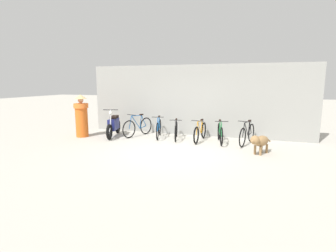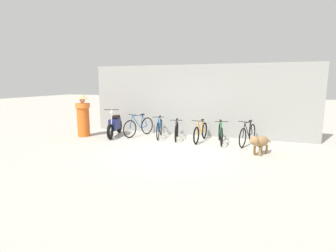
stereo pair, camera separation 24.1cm
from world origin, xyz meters
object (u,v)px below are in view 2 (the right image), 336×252
object	(u,v)px
bicycle_1	(159,128)
bicycle_3	(201,132)
motorcycle	(115,125)
stray_dog	(260,142)
bicycle_0	(139,127)
person_in_robes	(83,115)
bicycle_4	(221,134)
bicycle_5	(248,135)
bicycle_2	(177,131)

from	to	relation	value
bicycle_1	bicycle_3	bearing A→B (deg)	72.69
motorcycle	stray_dog	distance (m)	5.71
bicycle_3	motorcycle	world-z (taller)	motorcycle
bicycle_0	person_in_robes	distance (m)	2.30
bicycle_0	person_in_robes	xyz separation A→B (m)	(-2.08, -0.85, 0.48)
bicycle_4	motorcycle	distance (m)	4.28
motorcycle	bicycle_3	bearing A→B (deg)	79.12
bicycle_5	stray_dog	world-z (taller)	bicycle_5
bicycle_2	bicycle_5	size ratio (longest dim) A/B	0.93
bicycle_4	bicycle_2	bearing A→B (deg)	-105.16
bicycle_4	bicycle_3	bearing A→B (deg)	-107.76
bicycle_2	bicycle_3	world-z (taller)	bicycle_3
stray_dog	person_in_robes	distance (m)	6.83
stray_dog	bicycle_3	bearing A→B (deg)	-92.33
bicycle_1	stray_dog	world-z (taller)	bicycle_1
bicycle_3	bicycle_5	xyz separation A→B (m)	(1.69, -0.01, 0.03)
bicycle_1	bicycle_2	world-z (taller)	bicycle_1
bicycle_2	motorcycle	distance (m)	2.59
bicycle_4	person_in_robes	distance (m)	5.51
bicycle_5	bicycle_0	bearing A→B (deg)	-76.32
bicycle_0	stray_dog	bearing A→B (deg)	92.15
bicycle_1	bicycle_4	xyz separation A→B (m)	(2.45, -0.13, -0.02)
bicycle_1	bicycle_3	size ratio (longest dim) A/B	0.94
bicycle_4	motorcycle	bearing A→B (deg)	-99.87
bicycle_5	person_in_robes	distance (m)	6.44
bicycle_5	motorcycle	xyz separation A→B (m)	(-5.21, -0.30, 0.08)
bicycle_1	bicycle_3	xyz separation A→B (m)	(1.69, -0.07, -0.03)
bicycle_5	stray_dog	distance (m)	1.31
person_in_robes	bicycle_2	bearing A→B (deg)	-126.80
motorcycle	person_in_robes	distance (m)	1.33
stray_dog	person_in_robes	xyz separation A→B (m)	(-6.80, 0.46, 0.45)
bicycle_4	stray_dog	xyz separation A→B (m)	(1.36, -1.19, 0.06)
bicycle_1	motorcycle	xyz separation A→B (m)	(-1.82, -0.37, 0.08)
bicycle_0	bicycle_1	bearing A→B (deg)	108.25
motorcycle	stray_dog	world-z (taller)	motorcycle
bicycle_0	bicycle_4	world-z (taller)	bicycle_0
motorcycle	person_in_robes	world-z (taller)	person_in_robes
bicycle_4	person_in_robes	size ratio (longest dim) A/B	0.94
motorcycle	bicycle_1	bearing A→B (deg)	85.76
bicycle_2	stray_dog	size ratio (longest dim) A/B	1.45
stray_dog	bicycle_2	bearing A→B (deg)	-83.95
bicycle_0	bicycle_3	size ratio (longest dim) A/B	0.97
bicycle_0	stray_dog	xyz separation A→B (m)	(4.72, -1.31, 0.03)
bicycle_0	bicycle_2	world-z (taller)	bicycle_0
bicycle_3	person_in_robes	size ratio (longest dim) A/B	1.00
bicycle_5	person_in_robes	size ratio (longest dim) A/B	0.97
bicycle_1	bicycle_4	bearing A→B (deg)	71.98
bicycle_0	bicycle_2	size ratio (longest dim) A/B	1.07
bicycle_4	person_in_robes	world-z (taller)	person_in_robes
bicycle_0	motorcycle	world-z (taller)	motorcycle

